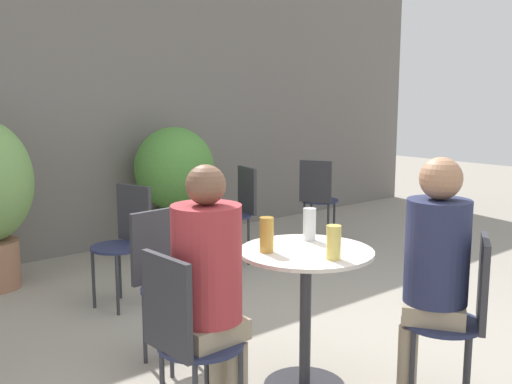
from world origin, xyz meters
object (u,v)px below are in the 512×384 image
Objects in this scene: seated_person_0 at (209,277)px; beer_glass_0 at (267,235)px; bistro_chair_1 at (462,308)px; bistro_chair_0 at (184,331)px; beer_glass_2 at (309,224)px; cafe_table_near at (306,289)px; potted_plant_1 at (175,178)px; bistro_chair_5 at (165,271)px; seated_person_1 at (434,261)px; bistro_chair_2 at (126,234)px; bistro_chair_3 at (318,194)px; beer_glass_1 at (334,242)px; bistro_chair_4 at (239,206)px.

seated_person_0 reaches higher than beer_glass_0.
bistro_chair_1 is 0.71× the size of seated_person_0.
bistro_chair_0 is 0.71× the size of seated_person_0.
beer_glass_0 is 1.01× the size of beer_glass_2.
beer_glass_2 is (-0.25, 0.79, 0.31)m from bistro_chair_1.
potted_plant_1 is at bearing 70.07° from cafe_table_near.
seated_person_1 is at bearing -66.86° from bistro_chair_5.
seated_person_1 is (0.33, -0.53, 0.21)m from cafe_table_near.
bistro_chair_2 reaches higher than cafe_table_near.
bistro_chair_3 is 3.25m from beer_glass_1.
bistro_chair_3 is 4.91× the size of beer_glass_0.
bistro_chair_0 and bistro_chair_4 have the same top height.
bistro_chair_3 is 2.88m from beer_glass_2.
bistro_chair_5 is 0.71× the size of seated_person_0.
beer_glass_1 is (0.75, -0.18, 0.31)m from bistro_chair_0.
bistro_chair_0 and bistro_chair_5 have the same top height.
seated_person_1 is (-1.92, -2.63, 0.22)m from bistro_chair_3.
bistro_chair_1 is (1.18, -0.62, 0.00)m from bistro_chair_0.
beer_glass_0 is (-0.18, 0.10, 0.30)m from cafe_table_near.
bistro_chair_1 is 0.70× the size of seated_person_1.
beer_glass_2 reaches higher than bistro_chair_2.
bistro_chair_0 is 1.00× the size of bistro_chair_4.
bistro_chair_0 is 1.33m from bistro_chair_1.
bistro_chair_2 is 1.70m from beer_glass_0.
bistro_chair_4 is 2.47m from beer_glass_0.
bistro_chair_1 is 0.26m from seated_person_1.
potted_plant_1 is at bearing -132.33° from bistro_chair_1.
beer_glass_0 is at bearing -113.80° from potted_plant_1.
beer_glass_1 is (0.06, -1.98, 0.31)m from bistro_chair_2.
potted_plant_1 is (1.14, 1.13, 0.18)m from bistro_chair_2.
potted_plant_1 is (1.05, 2.90, 0.17)m from cafe_table_near.
bistro_chair_1 is 1.01m from beer_glass_0.
cafe_table_near is 0.86× the size of bistro_chair_3.
bistro_chair_5 is at bearing -93.80° from seated_person_1.
beer_glass_1 is (-1.25, -2.31, 0.31)m from bistro_chair_4.
seated_person_0 is at bearing -90.00° from bistro_chair_0.
potted_plant_1 is at bearing 27.73° from bistro_chair_3.
bistro_chair_0 and bistro_chair_1 have the same top height.
bistro_chair_2 is at bearing 69.00° from bistro_chair_5.
bistro_chair_2 is 1.89m from seated_person_0.
cafe_table_near is 0.86× the size of bistro_chair_5.
beer_glass_0 reaches higher than bistro_chair_5.
bistro_chair_3 is 1.00× the size of bistro_chair_4.
potted_plant_1 reaches higher than bistro_chair_5.
bistro_chair_3 reaches higher than cafe_table_near.
bistro_chair_4 is 4.96× the size of beer_glass_2.
bistro_chair_5 is at bearing -30.92° from bistro_chair_2.
seated_person_1 is (0.96, -0.51, 0.01)m from seated_person_0.
bistro_chair_2 is at bearing 91.86° from beer_glass_1.
bistro_chair_1 is at bearing 117.72° from bistro_chair_3.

